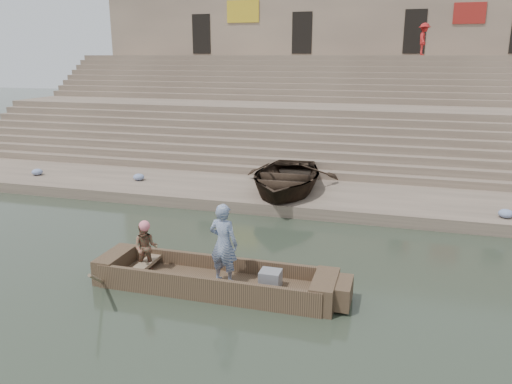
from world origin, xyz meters
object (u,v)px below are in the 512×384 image
at_px(standing_man, 224,244).
at_px(rowing_man, 146,248).
at_px(beached_rowboat, 285,177).
at_px(pedestrian, 424,39).
at_px(television, 270,279).
at_px(main_rowboat, 214,285).

relative_size(standing_man, rowing_man, 1.54).
height_order(beached_rowboat, pedestrian, pedestrian).
height_order(rowing_man, television, rowing_man).
distance_m(main_rowboat, standing_man, 1.07).
distance_m(main_rowboat, beached_rowboat, 7.43).
xyz_separation_m(main_rowboat, pedestrian, (4.83, 21.39, 5.98)).
bearing_deg(television, beached_rowboat, 100.26).
distance_m(television, pedestrian, 22.40).
relative_size(main_rowboat, television, 10.87).
bearing_deg(beached_rowboat, pedestrian, 67.68).
height_order(main_rowboat, standing_man, standing_man).
relative_size(television, beached_rowboat, 0.09).
relative_size(rowing_man, pedestrian, 0.68).
bearing_deg(pedestrian, standing_man, 171.83).
bearing_deg(pedestrian, main_rowboat, 171.16).
bearing_deg(main_rowboat, television, 0.00).
bearing_deg(beached_rowboat, standing_man, -91.23).
bearing_deg(standing_man, rowing_man, 8.47).
xyz_separation_m(television, beached_rowboat, (-1.34, 7.39, 0.51)).
xyz_separation_m(beached_rowboat, pedestrian, (4.83, 14.00, 5.16)).
xyz_separation_m(television, pedestrian, (3.50, 21.39, 5.67)).
xyz_separation_m(main_rowboat, standing_man, (0.26, -0.02, 1.04)).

